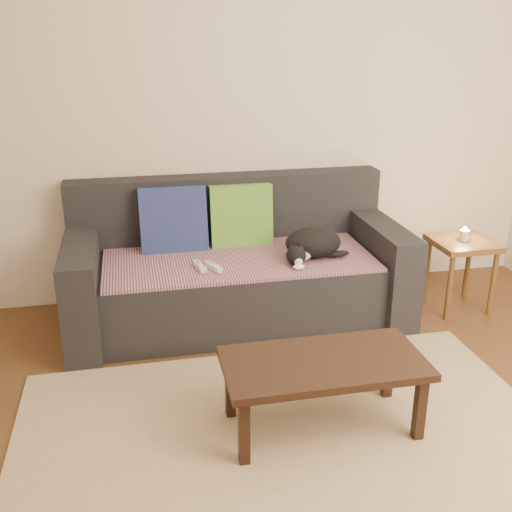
# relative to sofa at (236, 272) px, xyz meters

# --- Properties ---
(ground) EXTENTS (4.50, 4.50, 0.00)m
(ground) POSITION_rel_sofa_xyz_m (0.00, -1.57, -0.31)
(ground) COLOR brown
(ground) RESTS_ON ground
(back_wall) EXTENTS (4.50, 0.04, 2.60)m
(back_wall) POSITION_rel_sofa_xyz_m (0.00, 0.43, 0.99)
(back_wall) COLOR beige
(back_wall) RESTS_ON ground
(sofa) EXTENTS (2.10, 0.94, 0.87)m
(sofa) POSITION_rel_sofa_xyz_m (0.00, 0.00, 0.00)
(sofa) COLOR #232328
(sofa) RESTS_ON ground
(throw_blanket) EXTENTS (1.66, 0.74, 0.02)m
(throw_blanket) POSITION_rel_sofa_xyz_m (0.00, -0.09, 0.12)
(throw_blanket) COLOR #402545
(throw_blanket) RESTS_ON sofa
(cushion_navy) EXTENTS (0.43, 0.19, 0.44)m
(cushion_navy) POSITION_rel_sofa_xyz_m (-0.38, 0.17, 0.32)
(cushion_navy) COLOR #112349
(cushion_navy) RESTS_ON throw_blanket
(cushion_green) EXTENTS (0.41, 0.15, 0.42)m
(cushion_green) POSITION_rel_sofa_xyz_m (0.06, 0.17, 0.32)
(cushion_green) COLOR #0D5732
(cushion_green) RESTS_ON throw_blanket
(cat) EXTENTS (0.43, 0.35, 0.18)m
(cat) POSITION_rel_sofa_xyz_m (0.44, -0.18, 0.22)
(cat) COLOR black
(cat) RESTS_ON throw_blanket
(wii_remote_a) EXTENTS (0.09, 0.15, 0.03)m
(wii_remote_a) POSITION_rel_sofa_xyz_m (-0.18, -0.25, 0.15)
(wii_remote_a) COLOR white
(wii_remote_a) RESTS_ON throw_blanket
(wii_remote_b) EXTENTS (0.07, 0.15, 0.03)m
(wii_remote_b) POSITION_rel_sofa_xyz_m (-0.26, -0.22, 0.15)
(wii_remote_b) COLOR white
(wii_remote_b) RESTS_ON throw_blanket
(side_table) EXTENTS (0.39, 0.39, 0.48)m
(side_table) POSITION_rel_sofa_xyz_m (1.48, -0.19, 0.09)
(side_table) COLOR brown
(side_table) RESTS_ON ground
(candle) EXTENTS (0.06, 0.06, 0.09)m
(candle) POSITION_rel_sofa_xyz_m (1.48, -0.19, 0.21)
(candle) COLOR beige
(candle) RESTS_ON side_table
(rug) EXTENTS (2.50, 1.80, 0.01)m
(rug) POSITION_rel_sofa_xyz_m (0.00, -1.42, -0.30)
(rug) COLOR tan
(rug) RESTS_ON ground
(coffee_table) EXTENTS (0.92, 0.46, 0.37)m
(coffee_table) POSITION_rel_sofa_xyz_m (0.17, -1.27, 0.01)
(coffee_table) COLOR black
(coffee_table) RESTS_ON rug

